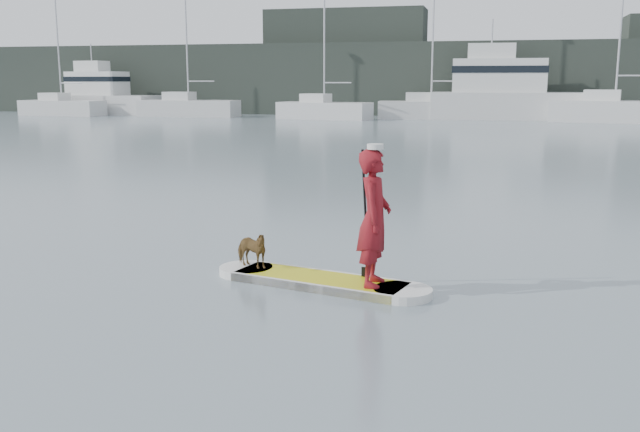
% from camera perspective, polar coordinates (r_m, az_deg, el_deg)
% --- Properties ---
extents(ground, '(140.00, 140.00, 0.00)m').
position_cam_1_polar(ground, '(10.28, -6.06, -5.41)').
color(ground, slate).
rests_on(ground, ground).
extents(paddleboard, '(3.23, 1.38, 0.12)m').
position_cam_1_polar(paddleboard, '(10.15, 0.00, -5.22)').
color(paddleboard, gold).
rests_on(paddleboard, ground).
extents(paddler, '(0.45, 0.68, 1.85)m').
position_cam_1_polar(paddler, '(9.58, 4.36, -0.16)').
color(paddler, maroon).
rests_on(paddler, paddleboard).
extents(white_cap, '(0.22, 0.22, 0.07)m').
position_cam_1_polar(white_cap, '(9.44, 4.45, 5.56)').
color(white_cap, silver).
rests_on(white_cap, paddler).
extents(dog, '(0.72, 0.54, 0.55)m').
position_cam_1_polar(dog, '(10.63, -5.56, -2.66)').
color(dog, brown).
rests_on(dog, paddleboard).
extents(paddle, '(0.10, 0.30, 2.00)m').
position_cam_1_polar(paddle, '(10.00, 3.65, -1.13)').
color(paddle, black).
rests_on(paddle, ground).
extents(sailboat_a, '(7.54, 3.11, 10.64)m').
position_cam_1_polar(sailboat_a, '(64.15, -19.98, 8.23)').
color(sailboat_a, silver).
rests_on(sailboat_a, ground).
extents(sailboat_b, '(8.13, 2.52, 12.06)m').
position_cam_1_polar(sailboat_b, '(59.53, -10.51, 8.64)').
color(sailboat_b, silver).
rests_on(sailboat_b, ground).
extents(sailboat_c, '(7.40, 3.66, 10.17)m').
position_cam_1_polar(sailboat_c, '(54.44, 0.28, 8.54)').
color(sailboat_c, silver).
rests_on(sailboat_c, ground).
extents(sailboat_d, '(8.17, 3.27, 11.74)m').
position_cam_1_polar(sailboat_d, '(55.68, 8.79, 8.56)').
color(sailboat_d, silver).
rests_on(sailboat_d, ground).
extents(sailboat_e, '(8.92, 4.19, 12.43)m').
position_cam_1_polar(sailboat_e, '(54.27, 22.41, 7.88)').
color(sailboat_e, silver).
rests_on(sailboat_e, ground).
extents(motor_yacht_a, '(12.44, 4.25, 7.39)m').
position_cam_1_polar(motor_yacht_a, '(56.16, 14.76, 9.62)').
color(motor_yacht_a, silver).
rests_on(motor_yacht_a, ground).
extents(motor_yacht_b, '(9.40, 4.12, 6.01)m').
position_cam_1_polar(motor_yacht_b, '(65.48, -17.00, 9.28)').
color(motor_yacht_b, silver).
rests_on(motor_yacht_b, ground).
extents(shore_mass, '(90.00, 6.00, 6.00)m').
position_cam_1_polar(shore_mass, '(62.36, 11.02, 10.70)').
color(shore_mass, black).
rests_on(shore_mass, ground).
extents(shore_building_west, '(14.00, 4.00, 9.00)m').
position_cam_1_polar(shore_building_west, '(64.70, 2.04, 12.21)').
color(shore_building_west, black).
rests_on(shore_building_west, ground).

